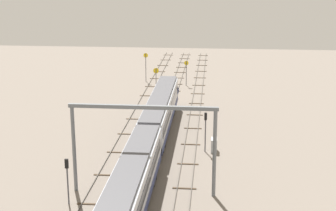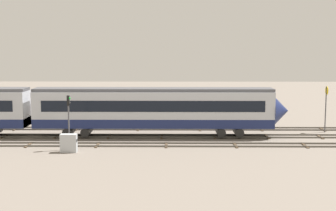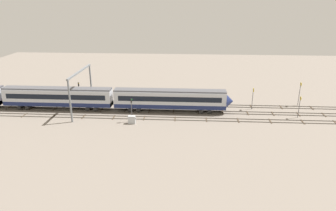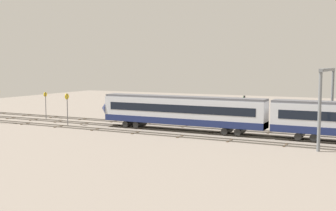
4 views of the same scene
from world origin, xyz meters
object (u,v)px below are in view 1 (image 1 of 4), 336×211
object	(u,v)px
signal_light_trackside_approach	(205,126)
signal_light_trackside_departure	(67,175)
overhead_gantry	(143,131)
speed_sign_mid_trackside	(146,64)
relay_cabinet	(214,145)
speed_sign_near_foreground	(156,78)
train	(131,190)
speed_sign_far_trackside	(186,70)

from	to	relation	value
signal_light_trackside_approach	signal_light_trackside_departure	xyz separation A→B (m)	(-14.92, 12.41, -0.21)
overhead_gantry	speed_sign_mid_trackside	world-z (taller)	overhead_gantry
signal_light_trackside_departure	overhead_gantry	bearing A→B (deg)	-65.94
overhead_gantry	relay_cabinet	distance (m)	14.97
speed_sign_mid_trackside	signal_light_trackside_approach	xyz separation A→B (m)	(-36.66, -12.08, -0.32)
speed_sign_mid_trackside	speed_sign_near_foreground	bearing A→B (deg)	-163.75
speed_sign_near_foreground	signal_light_trackside_departure	distance (m)	40.56
train	overhead_gantry	world-z (taller)	overhead_gantry
speed_sign_near_foreground	signal_light_trackside_departure	bearing A→B (deg)	174.92
speed_sign_near_foreground	signal_light_trackside_departure	world-z (taller)	speed_sign_near_foreground
overhead_gantry	signal_light_trackside_departure	bearing A→B (deg)	114.06
overhead_gantry	train	bearing A→B (deg)	175.23
speed_sign_far_trackside	relay_cabinet	size ratio (longest dim) A/B	2.90
speed_sign_near_foreground	speed_sign_far_trackside	xyz separation A→B (m)	(8.58, -4.62, -0.28)
overhead_gantry	relay_cabinet	size ratio (longest dim) A/B	8.88
speed_sign_mid_trackside	relay_cabinet	world-z (taller)	speed_sign_mid_trackside
train	speed_sign_far_trackside	xyz separation A→B (m)	(50.99, -1.95, 0.29)
speed_sign_mid_trackside	signal_light_trackside_approach	world-z (taller)	speed_sign_mid_trackside
speed_sign_mid_trackside	signal_light_trackside_approach	size ratio (longest dim) A/B	1.13
speed_sign_near_foreground	relay_cabinet	xyz separation A→B (m)	(-25.32, -9.88, -2.43)
overhead_gantry	speed_sign_near_foreground	distance (m)	37.68
signal_light_trackside_departure	relay_cabinet	size ratio (longest dim) A/B	2.82
train	overhead_gantry	bearing A→B (deg)	-4.77
signal_light_trackside_approach	speed_sign_mid_trackside	bearing A→B (deg)	18.24
speed_sign_far_trackside	speed_sign_near_foreground	bearing A→B (deg)	151.67
train	relay_cabinet	xyz separation A→B (m)	(17.09, -7.20, -1.86)
speed_sign_mid_trackside	speed_sign_far_trackside	size ratio (longest dim) A/B	1.19
train	speed_sign_near_foreground	size ratio (longest dim) A/B	15.21
speed_sign_far_trackside	train	bearing A→B (deg)	177.80
speed_sign_far_trackside	signal_light_trackside_approach	distance (m)	34.32
speed_sign_near_foreground	speed_sign_far_trackside	bearing A→B (deg)	-28.33
overhead_gantry	signal_light_trackside_approach	bearing A→B (deg)	-25.65
train	signal_light_trackside_departure	distance (m)	6.58
speed_sign_mid_trackside	train	bearing A→B (deg)	-173.69
speed_sign_mid_trackside	signal_light_trackside_departure	world-z (taller)	speed_sign_mid_trackside
signal_light_trackside_departure	relay_cabinet	bearing A→B (deg)	-41.76
train	speed_sign_near_foreground	distance (m)	42.50
speed_sign_far_trackside	speed_sign_mid_trackside	bearing A→B (deg)	71.76
signal_light_trackside_approach	relay_cabinet	world-z (taller)	signal_light_trackside_approach
overhead_gantry	signal_light_trackside_approach	size ratio (longest dim) A/B	2.92
speed_sign_near_foreground	signal_light_trackside_departure	xyz separation A→B (m)	(-40.40, 3.59, -0.27)
relay_cabinet	train	bearing A→B (deg)	157.14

